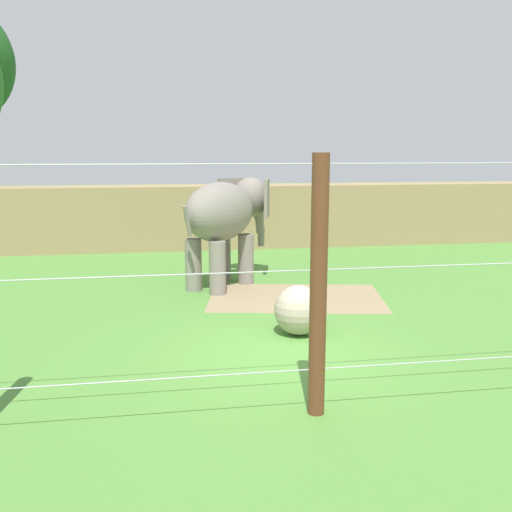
# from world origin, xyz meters

# --- Properties ---
(ground_plane) EXTENTS (120.00, 120.00, 0.00)m
(ground_plane) POSITION_xyz_m (0.00, 0.00, 0.00)
(ground_plane) COLOR #518938
(dirt_patch) EXTENTS (5.22, 3.99, 0.01)m
(dirt_patch) POSITION_xyz_m (1.25, 4.25, 0.00)
(dirt_patch) COLOR #937F5B
(dirt_patch) RESTS_ON ground
(embankment_wall) EXTENTS (36.00, 1.80, 2.58)m
(embankment_wall) POSITION_xyz_m (0.00, 12.96, 1.29)
(embankment_wall) COLOR #997F56
(embankment_wall) RESTS_ON ground
(elephant) EXTENTS (3.37, 3.69, 3.15)m
(elephant) POSITION_xyz_m (-0.45, 6.09, 2.09)
(elephant) COLOR gray
(elephant) RESTS_ON ground
(enrichment_ball) EXTENTS (1.09, 1.09, 1.09)m
(enrichment_ball) POSITION_xyz_m (0.59, 1.15, 0.54)
(enrichment_ball) COLOR tan
(enrichment_ball) RESTS_ON ground
(cable_fence) EXTENTS (11.17, 0.26, 3.94)m
(cable_fence) POSITION_xyz_m (-0.01, -2.60, 1.97)
(cable_fence) COLOR brown
(cable_fence) RESTS_ON ground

